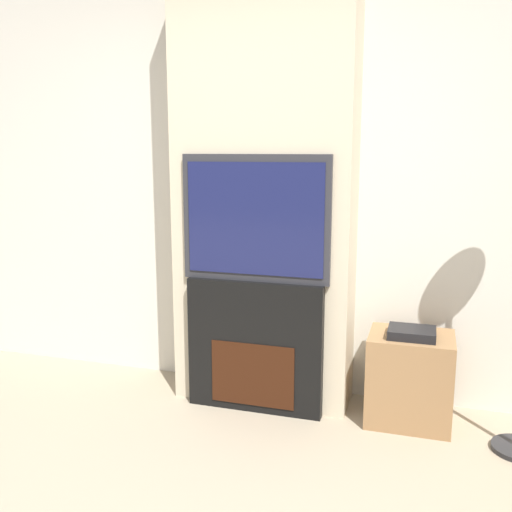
% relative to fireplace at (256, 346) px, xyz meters
% --- Properties ---
extents(wall_back, '(6.00, 0.06, 2.70)m').
position_rel_fireplace_xyz_m(wall_back, '(0.00, 0.39, 0.96)').
color(wall_back, silver).
rests_on(wall_back, ground_plane).
extents(chimney_breast, '(1.05, 0.36, 2.70)m').
position_rel_fireplace_xyz_m(chimney_breast, '(0.00, 0.18, 0.96)').
color(chimney_breast, beige).
rests_on(chimney_breast, ground_plane).
extents(fireplace, '(0.80, 0.15, 0.78)m').
position_rel_fireplace_xyz_m(fireplace, '(0.00, 0.00, 0.00)').
color(fireplace, black).
rests_on(fireplace, ground_plane).
extents(television, '(0.86, 0.07, 0.72)m').
position_rel_fireplace_xyz_m(television, '(0.00, -0.00, 0.75)').
color(television, '#2D2D33').
rests_on(television, fireplace).
extents(media_stand, '(0.46, 0.37, 0.56)m').
position_rel_fireplace_xyz_m(media_stand, '(0.88, 0.09, -0.12)').
color(media_stand, '#997047').
rests_on(media_stand, ground_plane).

